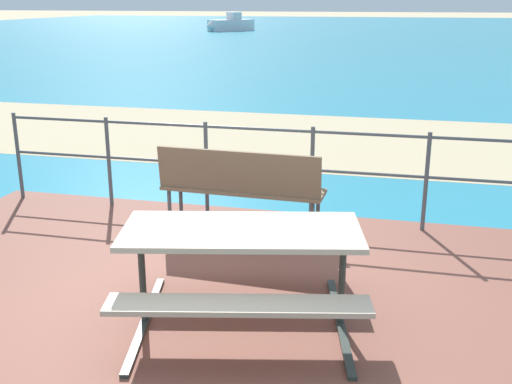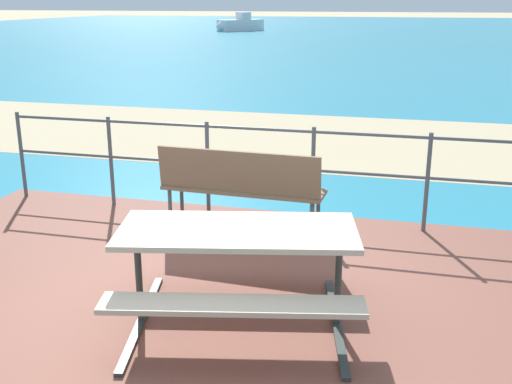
# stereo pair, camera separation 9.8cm
# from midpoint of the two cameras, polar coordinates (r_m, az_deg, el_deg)

# --- Properties ---
(ground_plane) EXTENTS (240.00, 240.00, 0.00)m
(ground_plane) POSITION_cam_midpoint_polar(r_m,az_deg,el_deg) (4.87, -6.18, -11.98)
(ground_plane) COLOR tan
(patio_paving) EXTENTS (6.40, 5.20, 0.06)m
(patio_paving) POSITION_cam_midpoint_polar(r_m,az_deg,el_deg) (4.85, -6.19, -11.67)
(patio_paving) COLOR brown
(patio_paving) RESTS_ON ground
(sea_water) EXTENTS (90.00, 90.00, 0.01)m
(sea_water) POSITION_cam_midpoint_polar(r_m,az_deg,el_deg) (44.05, 12.92, 13.81)
(sea_water) COLOR teal
(sea_water) RESTS_ON ground
(beach_strip) EXTENTS (54.02, 4.75, 0.01)m
(beach_strip) POSITION_cam_midpoint_polar(r_m,az_deg,el_deg) (11.05, 6.16, 4.84)
(beach_strip) COLOR tan
(beach_strip) RESTS_ON ground
(picnic_table) EXTENTS (1.96, 1.76, 0.76)m
(picnic_table) POSITION_cam_midpoint_polar(r_m,az_deg,el_deg) (4.47, -1.06, -5.45)
(picnic_table) COLOR #BCAD93
(picnic_table) RESTS_ON patio_paving
(park_bench) EXTENTS (1.67, 0.48, 0.91)m
(park_bench) POSITION_cam_midpoint_polar(r_m,az_deg,el_deg) (6.19, -0.97, 0.85)
(park_bench) COLOR #7A6047
(park_bench) RESTS_ON patio_paving
(railing_fence) EXTENTS (5.94, 0.04, 1.04)m
(railing_fence) POSITION_cam_midpoint_polar(r_m,az_deg,el_deg) (6.72, 0.71, 2.98)
(railing_fence) COLOR #4C5156
(railing_fence) RESTS_ON patio_paving
(boat_near) EXTENTS (3.27, 3.97, 1.40)m
(boat_near) POSITION_cam_midpoint_polar(r_m,az_deg,el_deg) (49.37, -1.47, 15.13)
(boat_near) COLOR silver
(boat_near) RESTS_ON sea_water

